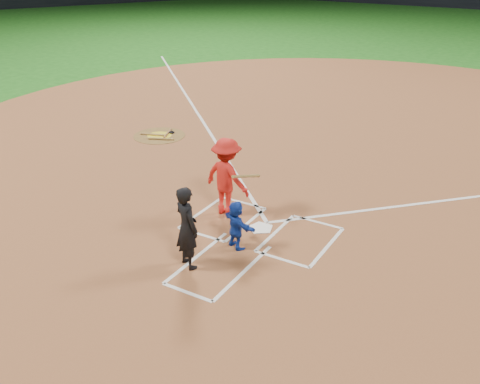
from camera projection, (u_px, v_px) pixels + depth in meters
The scene contains 13 objects.
ground at pixel (261, 229), 11.94m from camera, with size 120.00×120.00×0.00m, color #195A16.
home_plate_dirt at pixel (353, 148), 16.61m from camera, with size 28.00×28.00×0.01m, color brown.
home_plate at pixel (261, 228), 11.93m from camera, with size 0.60×0.60×0.02m, color white.
on_deck_circle at pixel (159, 136), 17.60m from camera, with size 1.70×1.70×0.01m, color brown.
on_deck_logo at pixel (159, 135), 17.59m from camera, with size 0.80×0.80×0.00m, color gold.
on_deck_bat_a at pixel (168, 133), 17.71m from camera, with size 0.06×0.06×0.84m, color #905D34.
on_deck_bat_b at pixel (153, 134), 17.59m from camera, with size 0.06×0.06×0.84m, color olive.
on_deck_bat_c at pixel (161, 139), 17.21m from camera, with size 0.06×0.06×0.84m, color olive.
bat_weight_donut at pixel (172, 132), 17.80m from camera, with size 0.19×0.19×0.05m, color black.
catcher at pixel (236, 225), 10.98m from camera, with size 0.98×0.31×1.05m, color #1437A8.
umpire at pixel (187, 227), 10.22m from camera, with size 0.62×0.41×1.70m, color black.
chalk_markings at pixel (345, 154), 16.05m from camera, with size 28.35×17.32×0.01m.
batter_at_plate at pixel (227, 177), 12.21m from camera, with size 1.39×1.00×1.85m.
Camera 1 is at (4.92, -9.23, 5.83)m, focal length 40.00 mm.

